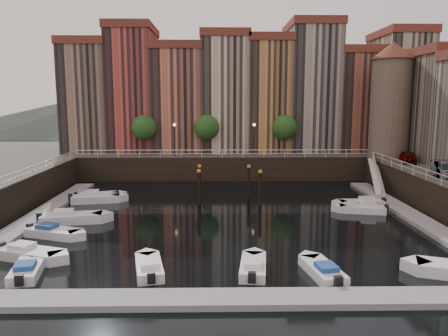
{
  "coord_description": "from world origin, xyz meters",
  "views": [
    {
      "loc": [
        -0.73,
        -37.71,
        10.15
      ],
      "look_at": [
        -0.02,
        4.0,
        3.58
      ],
      "focal_mm": 35.0,
      "sensor_mm": 36.0,
      "label": 1
    }
  ],
  "objects_px": {
    "car_b": "(444,171)",
    "car_c": "(448,172)",
    "gangway": "(376,174)",
    "boat_left_0": "(28,254)",
    "corner_tower": "(390,99)",
    "car_a": "(408,158)",
    "boat_left_1": "(52,232)",
    "boat_left_2": "(70,218)",
    "mooring_pilings": "(227,185)"
  },
  "relations": [
    {
      "from": "car_b",
      "to": "car_c",
      "type": "bearing_deg",
      "value": -74.48
    },
    {
      "from": "gangway",
      "to": "boat_left_0",
      "type": "height_order",
      "value": "gangway"
    },
    {
      "from": "corner_tower",
      "to": "gangway",
      "type": "height_order",
      "value": "corner_tower"
    },
    {
      "from": "corner_tower",
      "to": "car_a",
      "type": "height_order",
      "value": "corner_tower"
    },
    {
      "from": "corner_tower",
      "to": "boat_left_1",
      "type": "height_order",
      "value": "corner_tower"
    },
    {
      "from": "car_a",
      "to": "corner_tower",
      "type": "bearing_deg",
      "value": 118.02
    },
    {
      "from": "boat_left_1",
      "to": "car_b",
      "type": "xyz_separation_m",
      "value": [
        33.19,
        7.58,
        3.33
      ]
    },
    {
      "from": "boat_left_0",
      "to": "boat_left_2",
      "type": "height_order",
      "value": "boat_left_2"
    },
    {
      "from": "boat_left_0",
      "to": "car_b",
      "type": "relative_size",
      "value": 1.17
    },
    {
      "from": "boat_left_0",
      "to": "mooring_pilings",
      "type": "bearing_deg",
      "value": 69.8
    },
    {
      "from": "corner_tower",
      "to": "car_b",
      "type": "bearing_deg",
      "value": -89.31
    },
    {
      "from": "gangway",
      "to": "boat_left_1",
      "type": "relative_size",
      "value": 1.86
    },
    {
      "from": "boat_left_2",
      "to": "corner_tower",
      "type": "bearing_deg",
      "value": 17.83
    },
    {
      "from": "corner_tower",
      "to": "car_b",
      "type": "relative_size",
      "value": 3.4
    },
    {
      "from": "boat_left_2",
      "to": "car_b",
      "type": "relative_size",
      "value": 1.31
    },
    {
      "from": "mooring_pilings",
      "to": "corner_tower",
      "type": "bearing_deg",
      "value": 25.43
    },
    {
      "from": "boat_left_1",
      "to": "boat_left_2",
      "type": "xyz_separation_m",
      "value": [
        0.11,
        3.75,
        0.06
      ]
    },
    {
      "from": "corner_tower",
      "to": "boat_left_1",
      "type": "distance_m",
      "value": 40.14
    },
    {
      "from": "boat_left_2",
      "to": "car_a",
      "type": "bearing_deg",
      "value": 11.63
    },
    {
      "from": "mooring_pilings",
      "to": "boat_left_1",
      "type": "bearing_deg",
      "value": -139.92
    },
    {
      "from": "gangway",
      "to": "boat_left_0",
      "type": "distance_m",
      "value": 36.44
    },
    {
      "from": "gangway",
      "to": "car_c",
      "type": "height_order",
      "value": "car_c"
    },
    {
      "from": "boat_left_2",
      "to": "car_c",
      "type": "bearing_deg",
      "value": -4.01
    },
    {
      "from": "mooring_pilings",
      "to": "car_b",
      "type": "bearing_deg",
      "value": -10.3
    },
    {
      "from": "gangway",
      "to": "boat_left_2",
      "type": "xyz_separation_m",
      "value": [
        -30.02,
        -12.33,
        -1.52
      ]
    },
    {
      "from": "corner_tower",
      "to": "boat_left_2",
      "type": "height_order",
      "value": "corner_tower"
    },
    {
      "from": "boat_left_1",
      "to": "car_b",
      "type": "bearing_deg",
      "value": 32.18
    },
    {
      "from": "mooring_pilings",
      "to": "boat_left_2",
      "type": "xyz_separation_m",
      "value": [
        -13.19,
        -7.44,
        -1.25
      ]
    },
    {
      "from": "mooring_pilings",
      "to": "boat_left_1",
      "type": "height_order",
      "value": "mooring_pilings"
    },
    {
      "from": "gangway",
      "to": "car_a",
      "type": "bearing_deg",
      "value": 8.13
    },
    {
      "from": "car_a",
      "to": "car_c",
      "type": "xyz_separation_m",
      "value": [
        -0.68,
        -9.83,
        0.06
      ]
    },
    {
      "from": "corner_tower",
      "to": "mooring_pilings",
      "type": "relative_size",
      "value": 2.19
    },
    {
      "from": "car_c",
      "to": "mooring_pilings",
      "type": "bearing_deg",
      "value": 179.39
    },
    {
      "from": "car_b",
      "to": "boat_left_2",
      "type": "bearing_deg",
      "value": -153.81
    },
    {
      "from": "mooring_pilings",
      "to": "gangway",
      "type": "bearing_deg",
      "value": 16.18
    },
    {
      "from": "boat_left_2",
      "to": "car_a",
      "type": "xyz_separation_m",
      "value": [
        33.7,
        12.85,
        3.25
      ]
    },
    {
      "from": "mooring_pilings",
      "to": "boat_left_0",
      "type": "height_order",
      "value": "mooring_pilings"
    },
    {
      "from": "corner_tower",
      "to": "car_a",
      "type": "xyz_separation_m",
      "value": [
        0.78,
        -3.97,
        -6.54
      ]
    },
    {
      "from": "mooring_pilings",
      "to": "boat_left_0",
      "type": "relative_size",
      "value": 1.33
    },
    {
      "from": "boat_left_0",
      "to": "car_c",
      "type": "height_order",
      "value": "car_c"
    },
    {
      "from": "corner_tower",
      "to": "boat_left_0",
      "type": "xyz_separation_m",
      "value": [
        -32.84,
        -25.2,
        -9.83
      ]
    },
    {
      "from": "mooring_pilings",
      "to": "boat_left_1",
      "type": "xyz_separation_m",
      "value": [
        -13.3,
        -11.19,
        -1.31
      ]
    },
    {
      "from": "corner_tower",
      "to": "boat_left_2",
      "type": "bearing_deg",
      "value": -152.93
    },
    {
      "from": "corner_tower",
      "to": "car_c",
      "type": "bearing_deg",
      "value": -89.59
    },
    {
      "from": "mooring_pilings",
      "to": "car_a",
      "type": "relative_size",
      "value": 1.64
    },
    {
      "from": "gangway",
      "to": "mooring_pilings",
      "type": "relative_size",
      "value": 1.32
    },
    {
      "from": "mooring_pilings",
      "to": "car_b",
      "type": "relative_size",
      "value": 1.56
    },
    {
      "from": "mooring_pilings",
      "to": "boat_left_0",
      "type": "xyz_separation_m",
      "value": [
        -13.11,
        -15.82,
        -1.29
      ]
    },
    {
      "from": "boat_left_2",
      "to": "car_a",
      "type": "distance_m",
      "value": 36.22
    },
    {
      "from": "gangway",
      "to": "mooring_pilings",
      "type": "height_order",
      "value": "gangway"
    }
  ]
}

